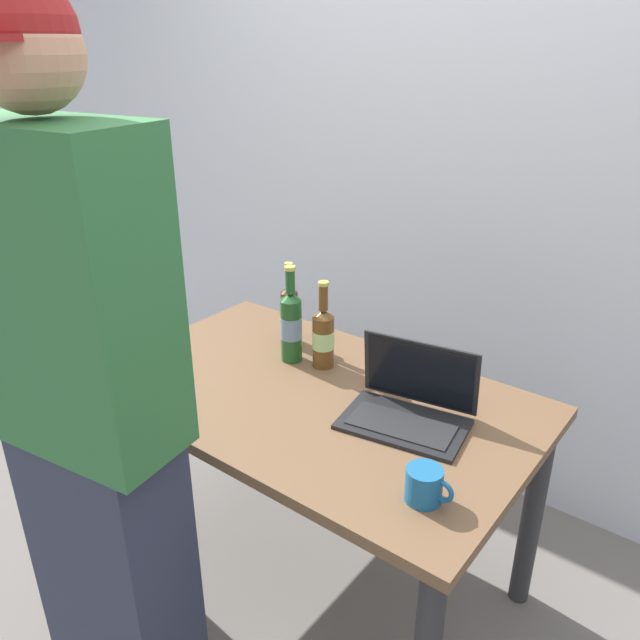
{
  "coord_description": "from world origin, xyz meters",
  "views": [
    {
      "loc": [
        1.02,
        -1.28,
        1.72
      ],
      "look_at": [
        0.03,
        0.0,
        0.99
      ],
      "focal_mm": 34.95,
      "sensor_mm": 36.0,
      "label": 1
    }
  ],
  "objects_px": {
    "person_figure": "(92,424)",
    "coffee_mug": "(425,485)",
    "laptop": "(410,404)",
    "beer_bottle_dark": "(291,325)",
    "beer_bottle_green": "(289,313)",
    "beer_bottle_amber": "(323,336)"
  },
  "relations": [
    {
      "from": "coffee_mug",
      "to": "beer_bottle_green",
      "type": "bearing_deg",
      "value": 150.31
    },
    {
      "from": "person_figure",
      "to": "coffee_mug",
      "type": "height_order",
      "value": "person_figure"
    },
    {
      "from": "beer_bottle_dark",
      "to": "person_figure",
      "type": "xyz_separation_m",
      "value": [
        0.08,
        -0.79,
        0.06
      ]
    },
    {
      "from": "beer_bottle_green",
      "to": "beer_bottle_amber",
      "type": "distance_m",
      "value": 0.21
    },
    {
      "from": "beer_bottle_green",
      "to": "beer_bottle_amber",
      "type": "xyz_separation_m",
      "value": [
        0.2,
        -0.07,
        -0.0
      ]
    },
    {
      "from": "laptop",
      "to": "beer_bottle_dark",
      "type": "bearing_deg",
      "value": 171.71
    },
    {
      "from": "laptop",
      "to": "person_figure",
      "type": "bearing_deg",
      "value": -119.98
    },
    {
      "from": "beer_bottle_green",
      "to": "coffee_mug",
      "type": "distance_m",
      "value": 0.91
    },
    {
      "from": "beer_bottle_amber",
      "to": "beer_bottle_dark",
      "type": "xyz_separation_m",
      "value": [
        -0.11,
        -0.03,
        0.02
      ]
    },
    {
      "from": "beer_bottle_dark",
      "to": "coffee_mug",
      "type": "xyz_separation_m",
      "value": [
        0.7,
        -0.35,
        -0.09
      ]
    },
    {
      "from": "beer_bottle_dark",
      "to": "laptop",
      "type": "bearing_deg",
      "value": -8.29
    },
    {
      "from": "beer_bottle_dark",
      "to": "person_figure",
      "type": "height_order",
      "value": "person_figure"
    },
    {
      "from": "laptop",
      "to": "beer_bottle_dark",
      "type": "relative_size",
      "value": 1.14
    },
    {
      "from": "beer_bottle_amber",
      "to": "beer_bottle_dark",
      "type": "distance_m",
      "value": 0.12
    },
    {
      "from": "beer_bottle_amber",
      "to": "person_figure",
      "type": "relative_size",
      "value": 0.16
    },
    {
      "from": "beer_bottle_dark",
      "to": "person_figure",
      "type": "distance_m",
      "value": 0.8
    },
    {
      "from": "person_figure",
      "to": "coffee_mug",
      "type": "bearing_deg",
      "value": 35.51
    },
    {
      "from": "beer_bottle_green",
      "to": "coffee_mug",
      "type": "bearing_deg",
      "value": -29.69
    },
    {
      "from": "beer_bottle_dark",
      "to": "coffee_mug",
      "type": "relative_size",
      "value": 2.77
    },
    {
      "from": "beer_bottle_green",
      "to": "beer_bottle_dark",
      "type": "distance_m",
      "value": 0.14
    },
    {
      "from": "person_figure",
      "to": "coffee_mug",
      "type": "distance_m",
      "value": 0.77
    },
    {
      "from": "beer_bottle_amber",
      "to": "coffee_mug",
      "type": "height_order",
      "value": "beer_bottle_amber"
    }
  ]
}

